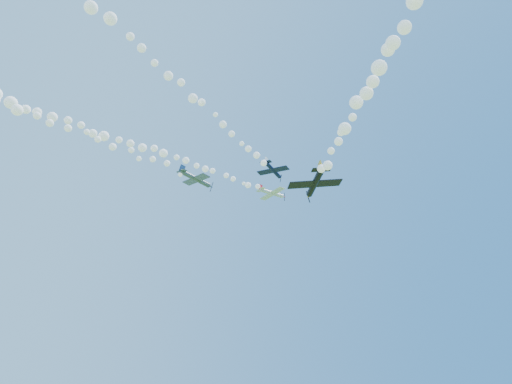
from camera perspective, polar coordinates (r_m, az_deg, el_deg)
plane_white at (r=97.55m, az=2.15°, el=-0.15°), size 7.61×7.84×2.02m
smoke_trail_white at (r=84.26m, az=-20.83°, el=7.67°), size 76.08×3.05×3.15m
plane_navy at (r=87.51m, az=2.27°, el=2.95°), size 6.65×7.05×2.59m
smoke_trail_navy at (r=63.99m, az=-19.71°, el=21.43°), size 76.26×34.26×2.70m
plane_grey at (r=75.79m, az=-8.02°, el=1.75°), size 7.11×7.37×2.75m
plane_black at (r=63.70m, az=7.87°, el=1.20°), size 8.13×7.71×2.73m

